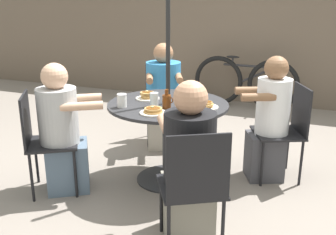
{
  "coord_description": "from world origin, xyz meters",
  "views": [
    {
      "loc": [
        1.19,
        -3.09,
        1.65
      ],
      "look_at": [
        0.0,
        0.0,
        0.6
      ],
      "focal_mm": 42.0,
      "sensor_mm": 36.0,
      "label": 1
    }
  ],
  "objects_px": {
    "patio_chair_north": "(163,98)",
    "patio_chair_east": "(42,137)",
    "patio_chair_west": "(287,126)",
    "drinking_glass_a": "(191,109)",
    "diner_west": "(269,123)",
    "drinking_glass_b": "(154,100)",
    "pancake_plate_b": "(205,105)",
    "diner_south": "(189,169)",
    "diner_north": "(164,100)",
    "coffee_cup": "(122,101)",
    "pancake_plate_a": "(188,92)",
    "bicycle": "(245,82)",
    "pancake_plate_c": "(154,111)",
    "pancake_plate_d": "(148,96)",
    "patio_table": "(168,121)",
    "diner_east": "(63,133)",
    "patio_chair_south": "(194,184)",
    "syrup_bottle": "(167,101)"
  },
  "relations": [
    {
      "from": "patio_chair_north",
      "to": "patio_chair_east",
      "type": "relative_size",
      "value": 1.0
    },
    {
      "from": "patio_chair_west",
      "to": "drinking_glass_a",
      "type": "distance_m",
      "value": 1.06
    },
    {
      "from": "patio_chair_west",
      "to": "diner_west",
      "type": "height_order",
      "value": "diner_west"
    },
    {
      "from": "patio_chair_north",
      "to": "drinking_glass_b",
      "type": "xyz_separation_m",
      "value": [
        0.38,
        -1.14,
        0.3
      ]
    },
    {
      "from": "pancake_plate_b",
      "to": "diner_south",
      "type": "bearing_deg",
      "value": -81.88
    },
    {
      "from": "diner_north",
      "to": "coffee_cup",
      "type": "bearing_deg",
      "value": 68.8
    },
    {
      "from": "pancake_plate_a",
      "to": "bicycle",
      "type": "relative_size",
      "value": 0.14
    },
    {
      "from": "pancake_plate_c",
      "to": "pancake_plate_d",
      "type": "bearing_deg",
      "value": 119.76
    },
    {
      "from": "drinking_glass_b",
      "to": "patio_chair_east",
      "type": "bearing_deg",
      "value": -153.17
    },
    {
      "from": "diner_south",
      "to": "coffee_cup",
      "type": "distance_m",
      "value": 0.98
    },
    {
      "from": "pancake_plate_d",
      "to": "patio_table",
      "type": "bearing_deg",
      "value": -17.0
    },
    {
      "from": "diner_north",
      "to": "patio_table",
      "type": "bearing_deg",
      "value": 90.0
    },
    {
      "from": "patio_chair_east",
      "to": "diner_south",
      "type": "relative_size",
      "value": 0.77
    },
    {
      "from": "patio_chair_north",
      "to": "pancake_plate_c",
      "type": "distance_m",
      "value": 1.41
    },
    {
      "from": "pancake_plate_c",
      "to": "patio_chair_north",
      "type": "bearing_deg",
      "value": 108.66
    },
    {
      "from": "pancake_plate_a",
      "to": "pancake_plate_b",
      "type": "distance_m",
      "value": 0.48
    },
    {
      "from": "patio_table",
      "to": "diner_east",
      "type": "bearing_deg",
      "value": -147.46
    },
    {
      "from": "patio_table",
      "to": "pancake_plate_a",
      "type": "relative_size",
      "value": 4.88
    },
    {
      "from": "diner_west",
      "to": "pancake_plate_b",
      "type": "distance_m",
      "value": 0.67
    },
    {
      "from": "diner_west",
      "to": "pancake_plate_c",
      "type": "relative_size",
      "value": 5.25
    },
    {
      "from": "patio_table",
      "to": "patio_chair_north",
      "type": "xyz_separation_m",
      "value": [
        -0.44,
        0.99,
        -0.07
      ]
    },
    {
      "from": "pancake_plate_a",
      "to": "pancake_plate_b",
      "type": "xyz_separation_m",
      "value": [
        0.28,
        -0.39,
        0.0
      ]
    },
    {
      "from": "patio_chair_south",
      "to": "coffee_cup",
      "type": "height_order",
      "value": "patio_chair_south"
    },
    {
      "from": "drinking_glass_b",
      "to": "diner_east",
      "type": "bearing_deg",
      "value": -154.41
    },
    {
      "from": "pancake_plate_b",
      "to": "pancake_plate_d",
      "type": "xyz_separation_m",
      "value": [
        -0.57,
        0.09,
        0.01
      ]
    },
    {
      "from": "diner_south",
      "to": "diner_north",
      "type": "bearing_deg",
      "value": 87.19
    },
    {
      "from": "pancake_plate_a",
      "to": "coffee_cup",
      "type": "xyz_separation_m",
      "value": [
        -0.38,
        -0.62,
        0.04
      ]
    },
    {
      "from": "syrup_bottle",
      "to": "pancake_plate_d",
      "type": "bearing_deg",
      "value": 140.89
    },
    {
      "from": "patio_table",
      "to": "diner_south",
      "type": "xyz_separation_m",
      "value": [
        0.45,
        -0.79,
        -0.05
      ]
    },
    {
      "from": "diner_north",
      "to": "syrup_bottle",
      "type": "distance_m",
      "value": 1.11
    },
    {
      "from": "pancake_plate_a",
      "to": "pancake_plate_b",
      "type": "relative_size",
      "value": 1.0
    },
    {
      "from": "diner_east",
      "to": "patio_chair_south",
      "type": "distance_m",
      "value": 1.38
    },
    {
      "from": "patio_table",
      "to": "coffee_cup",
      "type": "distance_m",
      "value": 0.46
    },
    {
      "from": "diner_south",
      "to": "bicycle",
      "type": "distance_m",
      "value": 3.48
    },
    {
      "from": "bicycle",
      "to": "pancake_plate_d",
      "type": "bearing_deg",
      "value": -96.72
    },
    {
      "from": "patio_table",
      "to": "patio_chair_west",
      "type": "height_order",
      "value": "patio_chair_west"
    },
    {
      "from": "pancake_plate_b",
      "to": "pancake_plate_c",
      "type": "xyz_separation_m",
      "value": [
        -0.34,
        -0.31,
        -0.0
      ]
    },
    {
      "from": "drinking_glass_b",
      "to": "patio_table",
      "type": "bearing_deg",
      "value": 66.78
    },
    {
      "from": "drinking_glass_a",
      "to": "bicycle",
      "type": "bearing_deg",
      "value": 92.1
    },
    {
      "from": "bicycle",
      "to": "patio_chair_east",
      "type": "bearing_deg",
      "value": -106.3
    },
    {
      "from": "diner_east",
      "to": "patio_chair_south",
      "type": "relative_size",
      "value": 1.28
    },
    {
      "from": "diner_west",
      "to": "pancake_plate_d",
      "type": "bearing_deg",
      "value": 81.99
    },
    {
      "from": "pancake_plate_a",
      "to": "bicycle",
      "type": "xyz_separation_m",
      "value": [
        0.14,
        2.31,
        -0.37
      ]
    },
    {
      "from": "diner_east",
      "to": "diner_west",
      "type": "height_order",
      "value": "diner_west"
    },
    {
      "from": "pancake_plate_a",
      "to": "coffee_cup",
      "type": "relative_size",
      "value": 1.91
    },
    {
      "from": "diner_east",
      "to": "diner_south",
      "type": "xyz_separation_m",
      "value": [
        1.22,
        -0.3,
        0.0
      ]
    },
    {
      "from": "pancake_plate_c",
      "to": "diner_south",
      "type": "bearing_deg",
      "value": -45.84
    },
    {
      "from": "patio_table",
      "to": "diner_east",
      "type": "distance_m",
      "value": 0.91
    },
    {
      "from": "diner_west",
      "to": "patio_chair_west",
      "type": "bearing_deg",
      "value": -90.0
    },
    {
      "from": "patio_chair_north",
      "to": "drinking_glass_b",
      "type": "relative_size",
      "value": 7.04
    }
  ]
}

